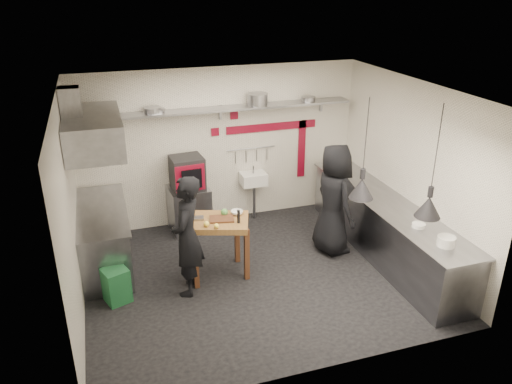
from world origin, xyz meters
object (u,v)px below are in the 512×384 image
object	(u,v)px
prep_table	(217,247)
combi_oven	(187,173)
oven_stand	(189,209)
chef_right	(334,199)
green_bin	(116,285)
chef_left	(187,236)

from	to	relation	value
prep_table	combi_oven	bearing A→B (deg)	112.80
oven_stand	chef_right	xyz separation A→B (m)	(2.08, -1.44, 0.51)
oven_stand	prep_table	size ratio (longest dim) A/B	0.87
oven_stand	green_bin	size ratio (longest dim) A/B	1.60
prep_table	chef_left	bearing A→B (deg)	-130.35
green_bin	chef_right	xyz separation A→B (m)	(3.46, 0.39, 0.66)
combi_oven	chef_left	size ratio (longest dim) A/B	0.33
oven_stand	combi_oven	world-z (taller)	combi_oven
combi_oven	chef_left	xyz separation A→B (m)	(-0.36, -1.85, -0.21)
chef_right	chef_left	bearing A→B (deg)	95.40
prep_table	chef_right	size ratio (longest dim) A/B	0.50
combi_oven	prep_table	bearing A→B (deg)	-89.60
prep_table	oven_stand	bearing A→B (deg)	112.49
combi_oven	chef_right	xyz separation A→B (m)	(2.09, -1.41, -0.18)
oven_stand	chef_right	bearing A→B (deg)	-39.00
chef_left	chef_right	distance (m)	2.48
oven_stand	prep_table	world-z (taller)	prep_table
oven_stand	chef_right	world-z (taller)	chef_right
combi_oven	green_bin	bearing A→B (deg)	-131.72
combi_oven	green_bin	world-z (taller)	combi_oven
prep_table	chef_left	distance (m)	0.71
green_bin	prep_table	xyz separation A→B (m)	(1.50, 0.24, 0.21)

